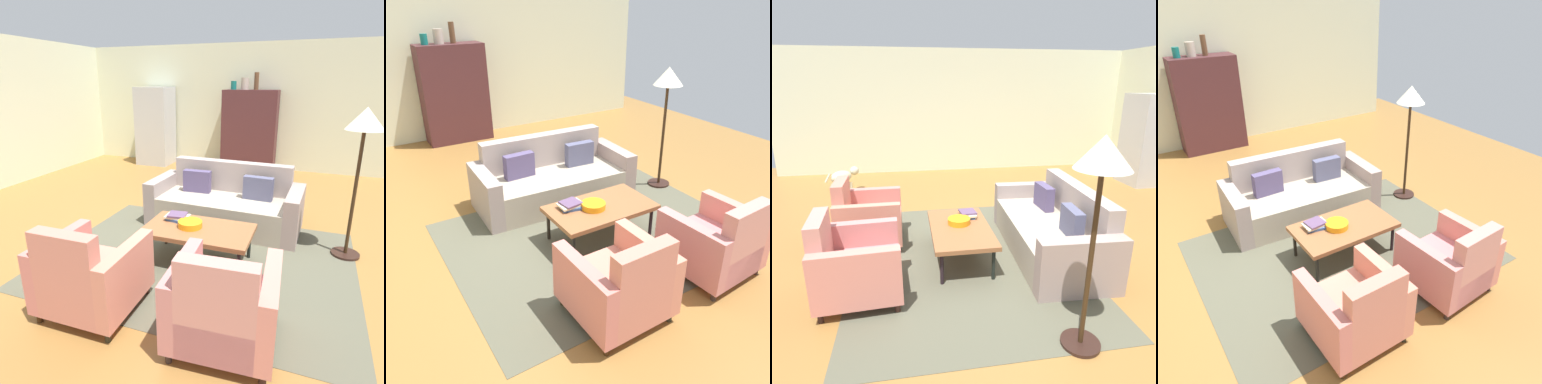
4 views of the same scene
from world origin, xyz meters
TOP-DOWN VIEW (x-y plane):
  - ground_plane at (0.00, 0.00)m, footprint 10.21×10.21m
  - wall_back at (0.00, 4.15)m, footprint 8.51×0.12m
  - area_rug at (0.27, -0.55)m, footprint 3.40×2.60m
  - couch at (0.27, 0.59)m, footprint 2.14×0.99m
  - coffee_table at (0.27, -0.60)m, footprint 1.20×0.70m
  - armchair_left at (-0.33, -1.76)m, footprint 0.81×0.81m
  - armchair_right at (0.87, -1.76)m, footprint 0.85×0.85m
  - fruit_bowl at (0.17, -0.60)m, footprint 0.27×0.27m
  - book_stack at (-0.04, -0.45)m, footprint 0.28×0.24m
  - cabinet at (-0.05, 3.80)m, footprint 1.20×0.51m
  - vase_tall at (-0.45, 3.80)m, footprint 0.13×0.13m
  - vase_round at (-0.20, 3.80)m, footprint 0.17×0.17m
  - vase_small at (0.05, 3.80)m, footprint 0.10×0.10m
  - refrigerator at (-2.35, 3.70)m, footprint 0.80×0.73m
  - floor_lamp at (1.86, 0.15)m, footprint 0.40×0.40m

SIDE VIEW (x-z plane):
  - ground_plane at x=0.00m, z-range 0.00..0.00m
  - area_rug at x=0.27m, z-range 0.00..0.01m
  - couch at x=0.27m, z-range -0.14..0.72m
  - armchair_left at x=-0.33m, z-range -0.10..0.78m
  - armchair_right at x=0.87m, z-range -0.10..0.78m
  - coffee_table at x=0.27m, z-range 0.17..0.59m
  - fruit_bowl at x=0.17m, z-range 0.41..0.48m
  - book_stack at x=-0.04m, z-range 0.41..0.49m
  - cabinet at x=-0.05m, z-range 0.00..1.80m
  - refrigerator at x=-2.35m, z-range 0.00..1.85m
  - wall_back at x=0.00m, z-range 0.00..2.80m
  - floor_lamp at x=1.86m, z-range 0.58..2.30m
  - vase_tall at x=-0.45m, z-range 1.80..1.98m
  - vase_round at x=-0.20m, z-range 1.80..2.05m
  - vase_small at x=0.05m, z-range 1.80..2.16m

